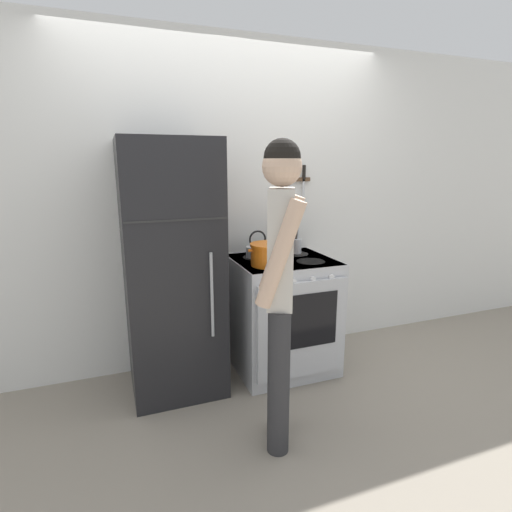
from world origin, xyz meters
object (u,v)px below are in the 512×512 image
(refrigerator, at_px, (172,270))
(stove_range, at_px, (283,314))
(dutch_oven_pot, at_px, (269,254))
(tea_kettle, at_px, (258,250))
(utensil_jar, at_px, (297,245))
(person, at_px, (280,281))

(refrigerator, xyz_separation_m, stove_range, (0.84, -0.04, -0.43))
(refrigerator, height_order, dutch_oven_pot, refrigerator)
(stove_range, height_order, tea_kettle, tea_kettle)
(dutch_oven_pot, height_order, utensil_jar, utensil_jar)
(tea_kettle, bearing_deg, dutch_oven_pot, -92.90)
(person, bearing_deg, dutch_oven_pot, 7.65)
(tea_kettle, height_order, person, person)
(utensil_jar, bearing_deg, stove_range, -138.04)
(dutch_oven_pot, distance_m, person, 0.71)
(stove_range, relative_size, tea_kettle, 3.95)
(dutch_oven_pot, xyz_separation_m, tea_kettle, (0.01, 0.27, -0.02))
(stove_range, bearing_deg, tea_kettle, 133.96)
(refrigerator, xyz_separation_m, utensil_jar, (1.02, 0.12, 0.08))
(tea_kettle, xyz_separation_m, utensil_jar, (0.34, 0.01, 0.01))
(person, bearing_deg, refrigerator, 53.86)
(stove_range, bearing_deg, person, -115.99)
(utensil_jar, xyz_separation_m, person, (-0.57, -0.95, 0.02))
(stove_range, xyz_separation_m, dutch_oven_pot, (-0.17, -0.11, 0.52))
(stove_range, bearing_deg, dutch_oven_pot, -147.53)
(refrigerator, bearing_deg, dutch_oven_pot, -12.75)
(dutch_oven_pot, bearing_deg, person, -107.60)
(person, bearing_deg, stove_range, -0.74)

